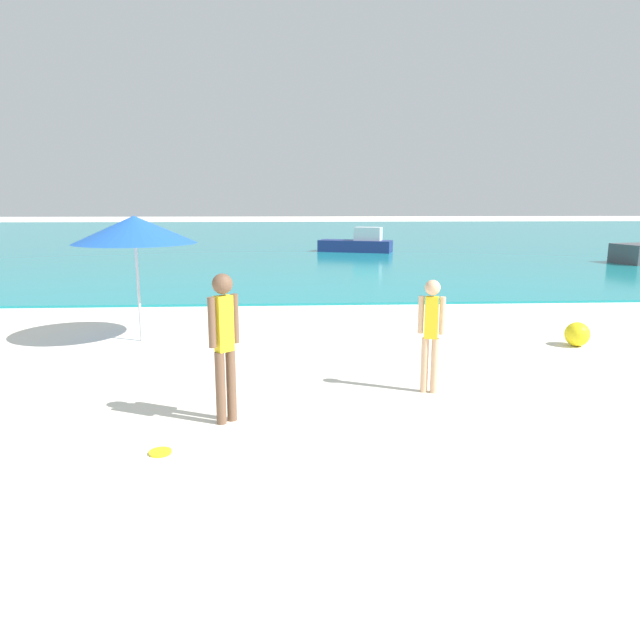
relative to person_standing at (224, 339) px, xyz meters
The scene contains 7 objects.
water 37.62m from the person_standing, 87.44° to the left, with size 160.00×60.00×0.06m, color teal.
person_standing is the anchor object (origin of this frame).
frisbee 1.41m from the person_standing, 125.66° to the right, with size 0.23×0.23×0.03m, color yellow.
person_distant 2.77m from the person_standing, 19.43° to the left, with size 0.34×0.20×1.53m.
boat_far 22.69m from the person_standing, 79.28° to the left, with size 3.81×2.30×1.23m.
beach_ball 6.73m from the person_standing, 29.17° to the left, with size 0.43×0.43×0.43m, color yellow.
beach_umbrella 4.67m from the person_standing, 116.01° to the left, with size 2.17×2.17×2.28m.
Camera 1 is at (-0.94, -2.44, 2.52)m, focal length 32.04 mm.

